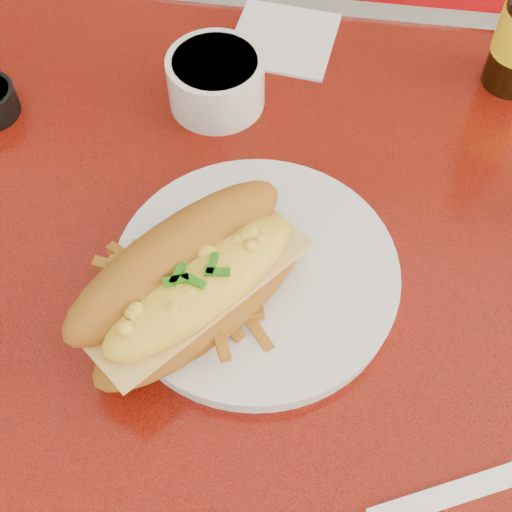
# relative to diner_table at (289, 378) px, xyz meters

# --- Properties ---
(diner_table) EXTENTS (1.23, 0.83, 0.77)m
(diner_table) POSITION_rel_diner_table_xyz_m (0.00, 0.00, 0.00)
(diner_table) COLOR red
(diner_table) RESTS_ON ground
(booth_bench_far) EXTENTS (1.20, 0.51, 0.90)m
(booth_bench_far) POSITION_rel_diner_table_xyz_m (0.00, 0.81, -0.32)
(booth_bench_far) COLOR #A00A0E
(booth_bench_far) RESTS_ON ground
(dinner_plate) EXTENTS (0.33, 0.33, 0.02)m
(dinner_plate) POSITION_rel_diner_table_xyz_m (-0.04, 0.02, 0.17)
(dinner_plate) COLOR silver
(dinner_plate) RESTS_ON diner_table
(mac_hoagie) EXTENTS (0.21, 0.23, 0.09)m
(mac_hoagie) POSITION_rel_diner_table_xyz_m (-0.08, -0.03, 0.22)
(mac_hoagie) COLOR #A2611A
(mac_hoagie) RESTS_ON dinner_plate
(fries_pile) EXTENTS (0.15, 0.14, 0.03)m
(fries_pile) POSITION_rel_diner_table_xyz_m (-0.09, -0.01, 0.20)
(fries_pile) COLOR #C57E21
(fries_pile) RESTS_ON dinner_plate
(fork) EXTENTS (0.03, 0.14, 0.00)m
(fork) POSITION_rel_diner_table_xyz_m (0.01, -0.00, 0.18)
(fork) COLOR silver
(fork) RESTS_ON dinner_plate
(gravy_ramekin) EXTENTS (0.12, 0.12, 0.06)m
(gravy_ramekin) POSITION_rel_diner_table_xyz_m (-0.11, 0.23, 0.19)
(gravy_ramekin) COLOR silver
(gravy_ramekin) RESTS_ON diner_table
(paper_napkin) EXTENTS (0.12, 0.12, 0.00)m
(paper_napkin) POSITION_rel_diner_table_xyz_m (-0.05, 0.34, 0.16)
(paper_napkin) COLOR white
(paper_napkin) RESTS_ON diner_table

